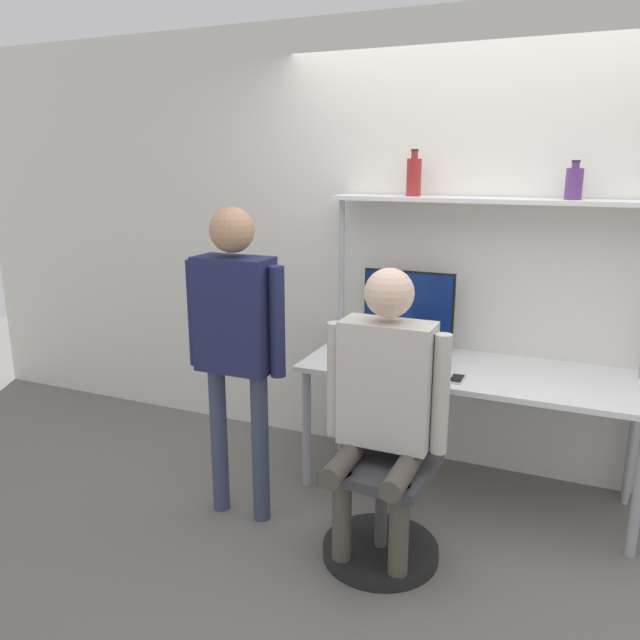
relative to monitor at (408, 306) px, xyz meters
name	(u,v)px	position (x,y,z in m)	size (l,w,h in m)	color
ground_plane	(449,523)	(0.42, -0.57, -1.03)	(12.00, 12.00, 0.00)	slate
wall_back	(489,251)	(0.42, 0.19, 0.32)	(8.00, 0.06, 2.70)	silver
desk	(470,381)	(0.42, -0.19, -0.35)	(1.85, 0.71, 0.75)	white
shelf_unit	(485,242)	(0.42, 0.02, 0.40)	(1.76, 0.25, 1.67)	white
monitor	(408,306)	(0.00, 0.00, 0.00)	(0.55, 0.19, 0.49)	black
laptop	(409,358)	(0.11, -0.34, -0.21)	(0.29, 0.24, 0.24)	#333338
cell_phone	(457,379)	(0.39, -0.40, -0.27)	(0.07, 0.15, 0.01)	silver
office_chair	(385,497)	(0.17, -0.94, -0.73)	(0.56, 0.56, 0.95)	black
person_seated	(384,394)	(0.17, -0.98, -0.18)	(0.59, 0.47, 1.41)	#4C473D
person_standing	(235,327)	(-0.64, -0.92, 0.03)	(0.55, 0.22, 1.65)	#38425B
bottle_purple	(574,183)	(0.85, 0.02, 0.73)	(0.09, 0.09, 0.20)	#593372
bottle_red	(414,176)	(0.00, 0.02, 0.75)	(0.08, 0.08, 0.26)	maroon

